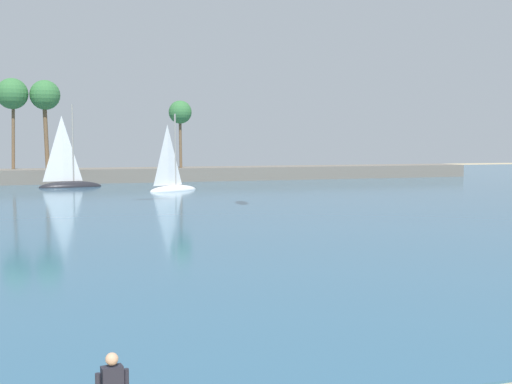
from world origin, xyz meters
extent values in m
cube|color=#33607F|center=(0.00, 63.73, 0.03)|extent=(220.00, 112.18, 0.06)
cube|color=slate|center=(0.00, 79.82, 0.90)|extent=(109.68, 6.00, 1.80)
cylinder|color=brown|center=(13.08, 78.90, 5.39)|extent=(0.38, 0.65, 7.20)
sphere|color=#38753D|center=(13.08, 78.90, 8.99)|extent=(2.97, 2.97, 2.97)
cylinder|color=brown|center=(-7.30, 81.04, 6.42)|extent=(0.60, 0.93, 9.25)
sphere|color=#38753D|center=(-7.30, 81.04, 11.03)|extent=(3.79, 3.79, 3.79)
cylinder|color=brown|center=(-3.49, 81.20, 6.39)|extent=(0.75, 0.74, 9.20)
sphere|color=#38753D|center=(-3.49, 81.20, 10.98)|extent=(3.70, 3.70, 3.70)
cube|color=#23232D|center=(-2.29, 7.12, 1.15)|extent=(0.37, 0.25, 0.58)
sphere|color=tan|center=(-2.29, 7.12, 1.56)|extent=(0.21, 0.21, 0.21)
cylinder|color=#23232D|center=(-2.06, 7.16, 1.11)|extent=(0.09, 0.09, 0.50)
ellipsoid|color=white|center=(9.07, 62.65, 0.06)|extent=(6.04, 4.38, 1.18)
cylinder|color=gray|center=(9.33, 62.79, 4.34)|extent=(0.18, 0.18, 7.39)
pyramid|color=white|center=(8.45, 62.31, 3.79)|extent=(2.42, 1.43, 6.28)
ellipsoid|color=black|center=(-0.96, 71.50, 0.06)|extent=(7.10, 3.00, 1.38)
cylinder|color=gray|center=(-0.61, 71.54, 5.05)|extent=(0.21, 0.21, 8.60)
pyramid|color=white|center=(-1.77, 71.38, 4.40)|extent=(3.09, 0.63, 7.31)
camera|label=1|loc=(-3.18, -3.21, 5.05)|focal=44.92mm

